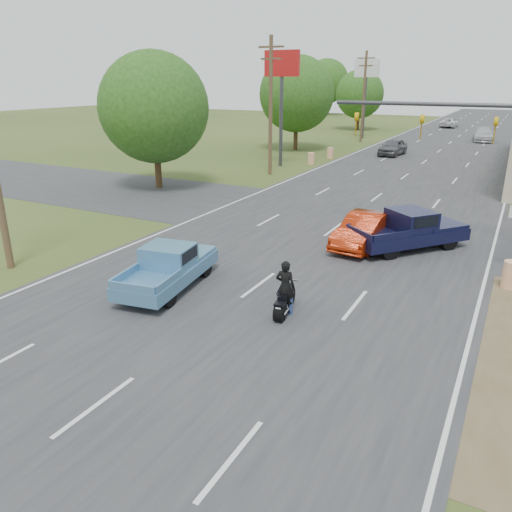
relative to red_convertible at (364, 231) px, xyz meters
The scene contains 24 objects.
ground 14.30m from the red_convertible, 98.22° to the right, with size 200.00×200.00×0.00m, color #37461C.
main_road 25.95m from the red_convertible, 94.51° to the left, with size 15.00×180.00×0.02m, color #2D2D30.
cross_road 4.43m from the red_convertible, 117.86° to the left, with size 120.00×10.00×0.02m, color #2D2D30.
utility_pole_5 18.61m from the red_convertible, 129.78° to the left, with size 2.00×0.28×10.00m.
utility_pole_6 39.85m from the red_convertible, 106.95° to the left, with size 2.00×0.28×10.00m.
tree_0 17.67m from the red_convertible, 159.93° to the left, with size 7.14×7.14×8.84m.
tree_1 32.27m from the red_convertible, 119.15° to the left, with size 7.56×7.56×9.36m.
tree_2 54.51m from the red_convertible, 107.39° to the left, with size 6.72×6.72×8.32m.
tree_4 83.64m from the red_convertible, 133.14° to the left, with size 9.24×9.24×11.44m.
tree_6 87.17m from the red_convertible, 111.62° to the left, with size 8.82×8.82×10.92m.
barrel_0 6.33m from the red_convertible, 19.74° to the right, with size 0.56×0.56×1.00m, color orange.
barrel_2 22.49m from the red_convertible, 117.96° to the left, with size 0.56×0.56×1.00m, color orange.
barrel_3 25.97m from the red_convertible, 113.23° to the left, with size 0.56×0.56×1.00m, color orange.
pole_sign_left_near 22.76m from the red_convertible, 125.07° to the left, with size 3.00×0.35×9.20m.
pole_sign_left_far 44.17m from the red_convertible, 106.68° to the left, with size 3.00×0.35×9.20m.
signal_mast 6.25m from the red_convertible, 37.12° to the left, with size 9.12×0.40×7.00m.
red_convertible is the anchor object (origin of this frame).
motorcycle 7.85m from the red_convertible, 91.63° to the right, with size 0.63×1.88×0.96m.
rider 7.81m from the red_convertible, 91.68° to the right, with size 0.62×0.41×1.70m, color black.
blue_pickup 9.07m from the red_convertible, 121.87° to the right, with size 2.50×4.92×1.56m.
navy_pickup 1.98m from the red_convertible, 19.96° to the left, with size 4.82×5.30×1.72m.
distant_car_grey 29.16m from the red_convertible, 101.06° to the left, with size 1.83×4.55×1.55m, color #535358.
distant_car_silver 45.09m from the red_convertible, 88.53° to the left, with size 2.17×5.33×1.55m, color silver.
distant_car_white 62.12m from the red_convertible, 94.65° to the left, with size 2.25×4.89×1.36m, color silver.
Camera 1 is at (7.72, -6.72, 7.07)m, focal length 35.00 mm.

